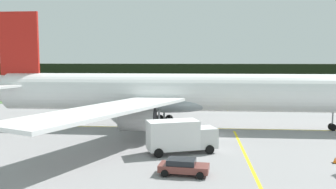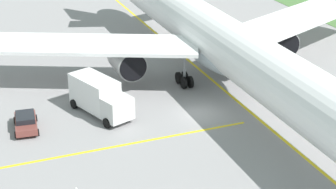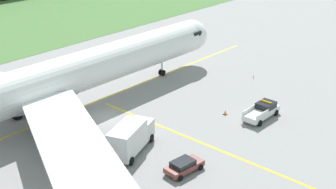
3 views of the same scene
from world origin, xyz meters
name	(u,v)px [view 3 (image 3 of 3)]	position (x,y,z in m)	size (l,w,h in m)	color
ground	(103,118)	(0.00, 0.00, 0.00)	(320.00, 320.00, 0.00)	gray
taxiway_centerline_main	(61,115)	(-2.95, 4.58, 0.00)	(79.40, 0.30, 0.01)	yellow
taxiway_centerline_spur	(216,149)	(2.88, -14.91, 0.00)	(35.70, 0.30, 0.01)	yellow
airliner	(51,82)	(-3.84, 4.60, 4.69)	(58.88, 49.51, 15.70)	white
ops_pickup_truck	(262,111)	(12.85, -14.74, 0.90)	(5.74, 2.40, 1.94)	white
catering_truck	(131,137)	(-3.44, -8.28, 1.75)	(7.26, 4.55, 3.45)	silver
staff_car	(184,166)	(-2.88, -15.03, 0.70)	(4.20, 2.41, 1.30)	brown
apron_cone	(225,112)	(10.61, -10.84, 0.28)	(0.46, 0.46, 0.59)	black
taxiway_edge_light_east	(253,77)	(23.92, -7.02, 0.23)	(0.12, 0.12, 0.42)	yellow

